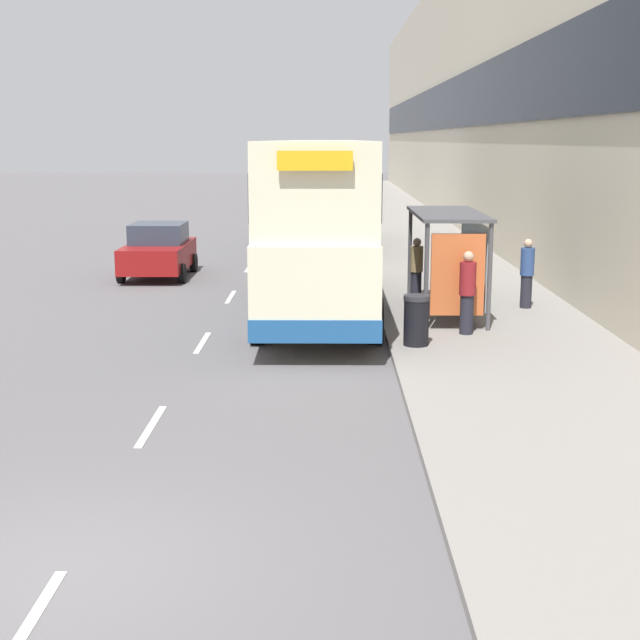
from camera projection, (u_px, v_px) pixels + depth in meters
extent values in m
plane|color=#5B595B|center=(63.00, 569.00, 9.14)|extent=(220.00, 220.00, 0.00)
cube|color=gray|center=(400.00, 222.00, 46.80)|extent=(5.00, 93.00, 0.14)
cube|color=beige|center=(480.00, 90.00, 45.43)|extent=(3.00, 93.00, 13.59)
cube|color=black|center=(450.00, 104.00, 45.58)|extent=(0.12, 89.28, 2.45)
cube|color=silver|center=(29.00, 624.00, 8.10)|extent=(0.12, 2.00, 0.01)
cube|color=silver|center=(151.00, 426.00, 13.70)|extent=(0.12, 2.00, 0.01)
cube|color=silver|center=(203.00, 343.00, 19.31)|extent=(0.12, 2.00, 0.01)
cube|color=silver|center=(231.00, 297.00, 24.92)|extent=(0.12, 2.00, 0.01)
cube|color=silver|center=(249.00, 268.00, 30.53)|extent=(0.12, 2.00, 0.01)
cube|color=silver|center=(261.00, 248.00, 36.14)|extent=(0.12, 2.00, 0.01)
cube|color=#4C4C51|center=(448.00, 214.00, 21.40)|extent=(1.60, 4.20, 0.08)
cylinder|color=#4C4C51|center=(426.00, 277.00, 19.69)|extent=(0.10, 0.10, 2.40)
cylinder|color=#4C4C51|center=(410.00, 254.00, 23.61)|extent=(0.10, 0.10, 2.40)
cylinder|color=#4C4C51|center=(490.00, 277.00, 19.68)|extent=(0.10, 0.10, 2.40)
cylinder|color=#4C4C51|center=(463.00, 254.00, 23.60)|extent=(0.10, 0.10, 2.40)
cube|color=#99A8B2|center=(474.00, 260.00, 21.61)|extent=(0.04, 3.68, 1.92)
cube|color=#D86633|center=(458.00, 275.00, 19.73)|extent=(1.19, 0.10, 1.82)
cube|color=maroon|center=(455.00, 295.00, 21.79)|extent=(0.36, 2.80, 0.08)
cube|color=beige|center=(318.00, 258.00, 22.32)|extent=(2.55, 11.09, 1.85)
cube|color=beige|center=(318.00, 181.00, 21.94)|extent=(2.50, 10.76, 1.95)
cube|color=#1E518C|center=(318.00, 285.00, 22.46)|extent=(2.58, 11.15, 0.45)
cube|color=#2D3847|center=(318.00, 243.00, 22.24)|extent=(2.58, 10.43, 0.81)
cube|color=#2D3847|center=(318.00, 185.00, 21.96)|extent=(2.55, 10.43, 0.94)
cube|color=yellow|center=(315.00, 161.00, 16.40)|extent=(1.40, 0.08, 0.36)
cylinder|color=black|center=(276.00, 272.00, 26.21)|extent=(0.30, 1.00, 1.00)
cylinder|color=black|center=(363.00, 272.00, 26.19)|extent=(0.30, 1.00, 1.00)
cylinder|color=black|center=(257.00, 321.00, 19.14)|extent=(0.30, 1.00, 1.00)
cylinder|color=black|center=(376.00, 321.00, 19.12)|extent=(0.30, 1.00, 1.00)
cube|color=beige|center=(323.00, 213.00, 35.58)|extent=(2.55, 10.06, 1.85)
cube|color=beige|center=(323.00, 165.00, 35.21)|extent=(2.50, 9.76, 1.95)
cube|color=#1E518C|center=(323.00, 231.00, 35.72)|extent=(2.58, 10.11, 0.45)
cube|color=#2D3847|center=(323.00, 204.00, 35.51)|extent=(2.58, 9.46, 0.81)
cube|color=#2D3847|center=(323.00, 168.00, 35.23)|extent=(2.55, 9.46, 0.94)
cube|color=yellow|center=(322.00, 151.00, 30.17)|extent=(1.40, 0.08, 0.36)
cylinder|color=black|center=(294.00, 228.00, 39.13)|extent=(0.30, 1.00, 1.00)
cylinder|color=black|center=(352.00, 228.00, 39.11)|extent=(0.30, 1.00, 1.00)
cylinder|color=black|center=(288.00, 246.00, 32.72)|extent=(0.30, 1.00, 1.00)
cylinder|color=black|center=(357.00, 246.00, 32.70)|extent=(0.30, 1.00, 1.00)
cube|color=maroon|center=(158.00, 256.00, 28.42)|extent=(1.88, 3.91, 0.77)
cube|color=#2D3847|center=(159.00, 233.00, 28.48)|extent=(1.65, 1.88, 0.63)
cylinder|color=black|center=(182.00, 273.00, 27.30)|extent=(0.20, 0.60, 0.60)
cylinder|color=black|center=(121.00, 273.00, 27.32)|extent=(0.20, 0.60, 0.60)
cylinder|color=black|center=(194.00, 263.00, 29.68)|extent=(0.20, 0.60, 0.60)
cylinder|color=black|center=(137.00, 263.00, 29.70)|extent=(0.20, 0.60, 0.60)
cube|color=black|center=(319.00, 192.00, 62.58)|extent=(1.72, 4.15, 0.78)
cube|color=#2D3847|center=(319.00, 182.00, 62.24)|extent=(1.51, 1.99, 0.64)
cylinder|color=black|center=(307.00, 197.00, 63.93)|extent=(0.20, 0.60, 0.60)
cylinder|color=black|center=(331.00, 197.00, 63.92)|extent=(0.20, 0.60, 0.60)
cylinder|color=black|center=(306.00, 199.00, 61.41)|extent=(0.20, 0.60, 0.60)
cylinder|color=black|center=(331.00, 199.00, 61.39)|extent=(0.20, 0.60, 0.60)
cylinder|color=#23232D|center=(484.00, 279.00, 24.54)|extent=(0.29, 0.29, 0.84)
cylinder|color=#337260|center=(485.00, 251.00, 24.38)|extent=(0.35, 0.35, 0.70)
sphere|color=tan|center=(485.00, 234.00, 24.29)|extent=(0.23, 0.23, 0.23)
cylinder|color=#23232D|center=(416.00, 287.00, 23.38)|extent=(0.27, 0.27, 0.80)
cylinder|color=#997F51|center=(417.00, 259.00, 23.23)|extent=(0.33, 0.33, 0.66)
sphere|color=tan|center=(417.00, 242.00, 23.14)|extent=(0.22, 0.22, 0.22)
cylinder|color=#23232D|center=(526.00, 292.00, 22.52)|extent=(0.28, 0.28, 0.83)
cylinder|color=navy|center=(527.00, 262.00, 22.36)|extent=(0.35, 0.35, 0.69)
sphere|color=tan|center=(528.00, 243.00, 22.27)|extent=(0.23, 0.23, 0.23)
cylinder|color=#23232D|center=(467.00, 314.00, 19.48)|extent=(0.30, 0.30, 0.87)
cylinder|color=maroon|center=(468.00, 279.00, 19.32)|extent=(0.36, 0.36, 0.72)
sphere|color=tan|center=(469.00, 257.00, 19.23)|extent=(0.24, 0.24, 0.24)
cylinder|color=black|center=(416.00, 323.00, 18.40)|extent=(0.52, 0.52, 0.95)
cylinder|color=#2D2D33|center=(417.00, 298.00, 18.29)|extent=(0.55, 0.55, 0.10)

